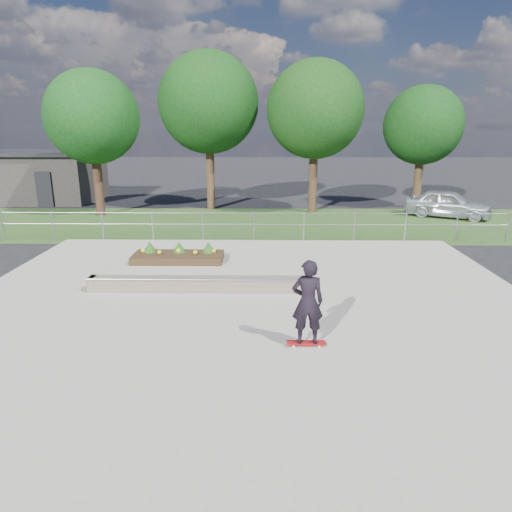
{
  "coord_description": "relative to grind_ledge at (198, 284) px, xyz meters",
  "views": [
    {
      "loc": [
        0.38,
        -10.16,
        4.41
      ],
      "look_at": [
        0.2,
        1.5,
        1.1
      ],
      "focal_mm": 32.0,
      "sensor_mm": 36.0,
      "label": 1
    }
  ],
  "objects": [
    {
      "name": "skateboarder",
      "position": [
        2.68,
        -3.21,
        0.76
      ],
      "size": [
        0.8,
        0.45,
        1.85
      ],
      "color": "silver",
      "rests_on": "concrete_slab"
    },
    {
      "name": "parked_car",
      "position": [
        11.07,
        11.09,
        0.43
      ],
      "size": [
        4.38,
        3.38,
        1.39
      ],
      "primitive_type": "imported",
      "rotation": [
        0.0,
        0.0,
        1.08
      ],
      "color": "#B7BCC1",
      "rests_on": "ground"
    },
    {
      "name": "fence",
      "position": [
        1.4,
        5.91,
        0.51
      ],
      "size": [
        20.06,
        0.06,
        1.2
      ],
      "color": "#909398",
      "rests_on": "ground"
    },
    {
      "name": "tree_mid_left",
      "position": [
        -1.1,
        13.41,
        5.34
      ],
      "size": [
        5.25,
        5.25,
        8.25
      ],
      "color": "#382316",
      "rests_on": "ground"
    },
    {
      "name": "ground",
      "position": [
        1.4,
        -1.59,
        -0.26
      ],
      "size": [
        120.0,
        120.0,
        0.0
      ],
      "primitive_type": "plane",
      "color": "black",
      "rests_on": "ground"
    },
    {
      "name": "tree_mid_right",
      "position": [
        4.4,
        12.41,
        4.97
      ],
      "size": [
        4.9,
        4.9,
        7.7
      ],
      "color": "#2F1F13",
      "rests_on": "ground"
    },
    {
      "name": "concrete_slab",
      "position": [
        1.4,
        -1.59,
        -0.23
      ],
      "size": [
        15.0,
        15.0,
        0.06
      ],
      "primitive_type": "cube",
      "color": "gray",
      "rests_on": "ground"
    },
    {
      "name": "grind_ledge",
      "position": [
        0.0,
        0.0,
        0.0
      ],
      "size": [
        6.0,
        0.44,
        0.43
      ],
      "color": "brown",
      "rests_on": "concrete_slab"
    },
    {
      "name": "planter_bed",
      "position": [
        -1.07,
        2.97,
        -0.02
      ],
      "size": [
        3.0,
        1.2,
        0.61
      ],
      "color": "black",
      "rests_on": "concrete_slab"
    },
    {
      "name": "tree_far_right",
      "position": [
        10.4,
        13.91,
        4.21
      ],
      "size": [
        4.2,
        4.2,
        6.6
      ],
      "color": "#332414",
      "rests_on": "ground"
    },
    {
      "name": "tree_far_left",
      "position": [
        -6.6,
        11.41,
        4.59
      ],
      "size": [
        4.55,
        4.55,
        7.15
      ],
      "color": "black",
      "rests_on": "ground"
    },
    {
      "name": "building",
      "position": [
        -12.6,
        16.4,
        1.25
      ],
      "size": [
        8.4,
        5.4,
        3.0
      ],
      "color": "#2A2725",
      "rests_on": "ground"
    },
    {
      "name": "grass_verge",
      "position": [
        1.4,
        9.41,
        -0.25
      ],
      "size": [
        30.0,
        8.0,
        0.02
      ],
      "primitive_type": "cube",
      "color": "#28441B",
      "rests_on": "ground"
    }
  ]
}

